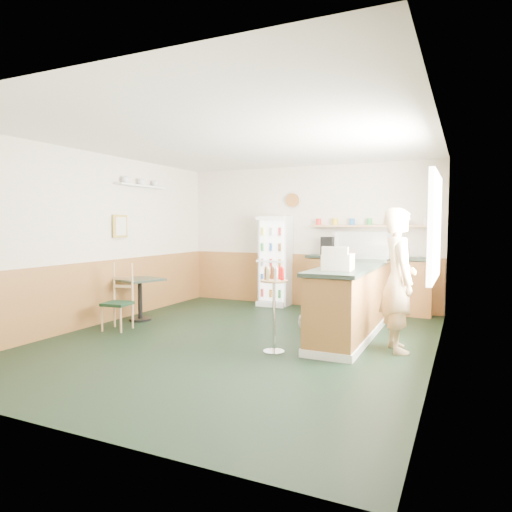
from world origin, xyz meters
The scene contains 13 objects.
ground centered at (0.00, 0.00, 0.00)m, with size 6.00×6.00×0.00m, color black.
room_envelope centered at (-0.23, 0.73, 1.52)m, with size 5.04×6.02×2.72m.
service_counter centered at (1.35, 1.07, 0.46)m, with size 0.68×3.01×1.01m.
back_counter centered at (1.19, 2.80, 0.55)m, with size 2.24×0.42×1.69m.
drinks_fridge centered at (-0.58, 2.74, 0.87)m, with size 0.57×0.51×1.74m.
display_case centered at (1.35, 1.60, 1.24)m, with size 0.80×0.42×0.45m.
cash_register centered at (1.35, 0.14, 1.11)m, with size 0.36×0.37×0.21m, color beige.
shopkeeper centered at (2.05, 0.38, 0.89)m, with size 0.59×0.43×1.78m, color tan.
condiment_stand centered at (0.68, -0.33, 0.68)m, with size 0.34×0.34×1.05m.
newspaper_rack centered at (0.99, 1.02, 0.47)m, with size 0.09×0.41×0.49m.
cafe_table centered at (-2.05, 0.48, 0.49)m, with size 0.81×0.81×0.69m.
cafe_chair centered at (-1.91, -0.13, 0.52)m, with size 0.42×0.42×1.00m.
dog_doorstop centered at (0.64, 0.95, 0.12)m, with size 0.22×0.28×0.26m.
Camera 1 is at (2.81, -5.45, 1.58)m, focal length 32.00 mm.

